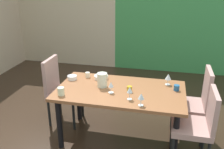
{
  "coord_description": "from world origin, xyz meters",
  "views": [
    {
      "loc": [
        0.79,
        -2.65,
        2.09
      ],
      "look_at": [
        0.1,
        0.37,
        0.85
      ],
      "focal_mm": 40.0,
      "sensor_mm": 36.0,
      "label": 1
    }
  ],
  "objects_px": {
    "dining_table": "(120,96)",
    "serving_bowl_front": "(72,77)",
    "wine_glass_north": "(168,77)",
    "wine_glass_west": "(111,85)",
    "serving_bowl_center": "(101,77)",
    "cup_left": "(88,75)",
    "chair_left_far": "(60,87)",
    "chair_right_near": "(199,123)",
    "cup_near_shelf": "(177,88)",
    "cup_right": "(129,89)",
    "chair_right_far": "(196,101)",
    "wine_glass_south": "(141,97)",
    "cup_east": "(61,91)",
    "pitcher_rear": "(102,80)",
    "wine_glass_corner": "(130,90)"
  },
  "relations": [
    {
      "from": "dining_table",
      "to": "serving_bowl_front",
      "type": "distance_m",
      "value": 0.75
    },
    {
      "from": "wine_glass_north",
      "to": "wine_glass_west",
      "type": "xyz_separation_m",
      "value": [
        -0.68,
        -0.4,
        -0.01
      ]
    },
    {
      "from": "dining_table",
      "to": "serving_bowl_center",
      "type": "bearing_deg",
      "value": 139.0
    },
    {
      "from": "serving_bowl_front",
      "to": "cup_left",
      "type": "height_order",
      "value": "cup_left"
    },
    {
      "from": "chair_left_far",
      "to": "chair_right_near",
      "type": "bearing_deg",
      "value": 75.09
    },
    {
      "from": "serving_bowl_center",
      "to": "cup_near_shelf",
      "type": "distance_m",
      "value": 1.04
    },
    {
      "from": "cup_left",
      "to": "chair_right_near",
      "type": "bearing_deg",
      "value": -20.5
    },
    {
      "from": "chair_left_far",
      "to": "cup_right",
      "type": "distance_m",
      "value": 1.14
    },
    {
      "from": "wine_glass_north",
      "to": "chair_right_near",
      "type": "bearing_deg",
      "value": -55.4
    },
    {
      "from": "chair_right_far",
      "to": "wine_glass_south",
      "type": "bearing_deg",
      "value": 132.92
    },
    {
      "from": "chair_right_far",
      "to": "serving_bowl_front",
      "type": "relative_size",
      "value": 7.67
    },
    {
      "from": "chair_right_far",
      "to": "cup_near_shelf",
      "type": "distance_m",
      "value": 0.36
    },
    {
      "from": "cup_east",
      "to": "cup_right",
      "type": "height_order",
      "value": "cup_east"
    },
    {
      "from": "wine_glass_north",
      "to": "pitcher_rear",
      "type": "relative_size",
      "value": 0.82
    },
    {
      "from": "dining_table",
      "to": "cup_near_shelf",
      "type": "xyz_separation_m",
      "value": [
        0.69,
        0.13,
        0.13
      ]
    },
    {
      "from": "chair_right_far",
      "to": "cup_east",
      "type": "relative_size",
      "value": 9.98
    },
    {
      "from": "wine_glass_corner",
      "to": "cup_east",
      "type": "relative_size",
      "value": 1.6
    },
    {
      "from": "cup_near_shelf",
      "to": "pitcher_rear",
      "type": "height_order",
      "value": "pitcher_rear"
    },
    {
      "from": "chair_right_far",
      "to": "serving_bowl_front",
      "type": "distance_m",
      "value": 1.69
    },
    {
      "from": "wine_glass_south",
      "to": "dining_table",
      "type": "bearing_deg",
      "value": 130.02
    },
    {
      "from": "wine_glass_west",
      "to": "serving_bowl_center",
      "type": "xyz_separation_m",
      "value": [
        -0.24,
        0.4,
        -0.08
      ]
    },
    {
      "from": "wine_glass_north",
      "to": "cup_left",
      "type": "xyz_separation_m",
      "value": [
        -1.11,
        0.02,
        -0.07
      ]
    },
    {
      "from": "chair_right_far",
      "to": "wine_glass_corner",
      "type": "height_order",
      "value": "chair_right_far"
    },
    {
      "from": "wine_glass_west",
      "to": "cup_near_shelf",
      "type": "distance_m",
      "value": 0.83
    },
    {
      "from": "chair_right_near",
      "to": "serving_bowl_front",
      "type": "relative_size",
      "value": 7.23
    },
    {
      "from": "chair_right_near",
      "to": "cup_left",
      "type": "height_order",
      "value": "chair_right_near"
    },
    {
      "from": "wine_glass_north",
      "to": "serving_bowl_center",
      "type": "relative_size",
      "value": 0.78
    },
    {
      "from": "chair_left_far",
      "to": "chair_right_far",
      "type": "bearing_deg",
      "value": 90.0
    },
    {
      "from": "chair_right_near",
      "to": "wine_glass_west",
      "type": "bearing_deg",
      "value": 82.42
    },
    {
      "from": "chair_right_near",
      "to": "wine_glass_corner",
      "type": "distance_m",
      "value": 0.86
    },
    {
      "from": "chair_right_far",
      "to": "cup_east",
      "type": "height_order",
      "value": "chair_right_far"
    },
    {
      "from": "serving_bowl_front",
      "to": "cup_left",
      "type": "xyz_separation_m",
      "value": [
        0.18,
        0.12,
        0.01
      ]
    },
    {
      "from": "cup_east",
      "to": "cup_left",
      "type": "bearing_deg",
      "value": 77.77
    },
    {
      "from": "chair_right_far",
      "to": "wine_glass_south",
      "type": "relative_size",
      "value": 6.8
    },
    {
      "from": "dining_table",
      "to": "cup_left",
      "type": "xyz_separation_m",
      "value": [
        -0.53,
        0.3,
        0.12
      ]
    },
    {
      "from": "wine_glass_north",
      "to": "serving_bowl_front",
      "type": "distance_m",
      "value": 1.3
    },
    {
      "from": "wine_glass_corner",
      "to": "cup_right",
      "type": "relative_size",
      "value": 2.27
    },
    {
      "from": "dining_table",
      "to": "cup_east",
      "type": "bearing_deg",
      "value": -154.75
    },
    {
      "from": "wine_glass_corner",
      "to": "pitcher_rear",
      "type": "distance_m",
      "value": 0.49
    },
    {
      "from": "serving_bowl_front",
      "to": "cup_near_shelf",
      "type": "height_order",
      "value": "cup_near_shelf"
    },
    {
      "from": "chair_left_far",
      "to": "cup_left",
      "type": "height_order",
      "value": "chair_left_far"
    },
    {
      "from": "serving_bowl_front",
      "to": "pitcher_rear",
      "type": "distance_m",
      "value": 0.5
    },
    {
      "from": "wine_glass_corner",
      "to": "wine_glass_west",
      "type": "distance_m",
      "value": 0.28
    },
    {
      "from": "cup_east",
      "to": "cup_near_shelf",
      "type": "distance_m",
      "value": 1.43
    },
    {
      "from": "wine_glass_west",
      "to": "cup_near_shelf",
      "type": "height_order",
      "value": "wine_glass_west"
    },
    {
      "from": "chair_right_near",
      "to": "cup_left",
      "type": "bearing_deg",
      "value": 69.5
    },
    {
      "from": "wine_glass_south",
      "to": "pitcher_rear",
      "type": "bearing_deg",
      "value": 144.22
    },
    {
      "from": "chair_left_far",
      "to": "cup_east",
      "type": "xyz_separation_m",
      "value": [
        0.29,
        -0.57,
        0.23
      ]
    },
    {
      "from": "wine_glass_south",
      "to": "wine_glass_west",
      "type": "bearing_deg",
      "value": 148.54
    },
    {
      "from": "cup_near_shelf",
      "to": "pitcher_rear",
      "type": "distance_m",
      "value": 0.94
    }
  ]
}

